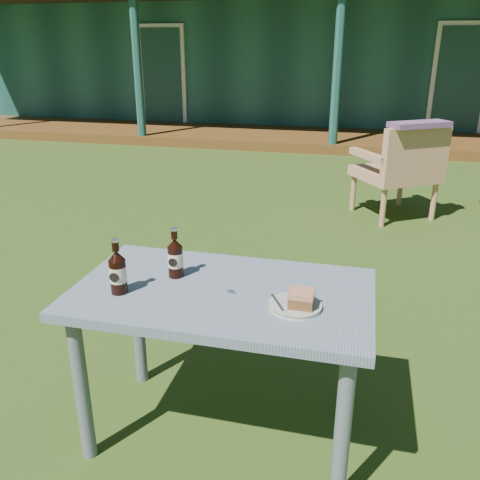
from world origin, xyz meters
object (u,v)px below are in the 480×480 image
(plate, at_px, (295,305))
(cola_bottle_far, at_px, (118,271))
(cola_bottle_near, at_px, (175,257))
(cafe_table, at_px, (222,311))
(cake_slice, at_px, (301,298))
(armchair_left, at_px, (402,167))

(plate, relative_size, cola_bottle_far, 0.90)
(cola_bottle_far, bearing_deg, cola_bottle_near, 49.87)
(cafe_table, bearing_deg, cola_bottle_far, -162.32)
(cake_slice, xyz_separation_m, cola_bottle_near, (-0.55, 0.16, 0.04))
(cafe_table, distance_m, cola_bottle_far, 0.45)
(cola_bottle_far, xyz_separation_m, armchair_left, (1.26, 3.46, -0.29))
(cafe_table, distance_m, armchair_left, 3.45)
(cafe_table, xyz_separation_m, cola_bottle_near, (-0.22, 0.07, 0.19))
(plate, bearing_deg, cafe_table, 165.65)
(cola_bottle_near, relative_size, cola_bottle_far, 0.96)
(cola_bottle_near, bearing_deg, cola_bottle_far, -130.13)
(cola_bottle_near, bearing_deg, cake_slice, -15.99)
(plate, distance_m, armchair_left, 3.47)
(cafe_table, distance_m, cake_slice, 0.37)
(plate, xyz_separation_m, armchair_left, (0.57, 3.42, -0.20))
(cafe_table, xyz_separation_m, armchair_left, (0.87, 3.34, -0.09))
(plate, distance_m, cola_bottle_near, 0.56)
(cafe_table, bearing_deg, cake_slice, -14.70)
(cola_bottle_far, bearing_deg, cake_slice, 2.98)
(cola_bottle_far, distance_m, armchair_left, 3.70)
(cola_bottle_near, height_order, cola_bottle_far, cola_bottle_far)
(cake_slice, relative_size, armchair_left, 0.10)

